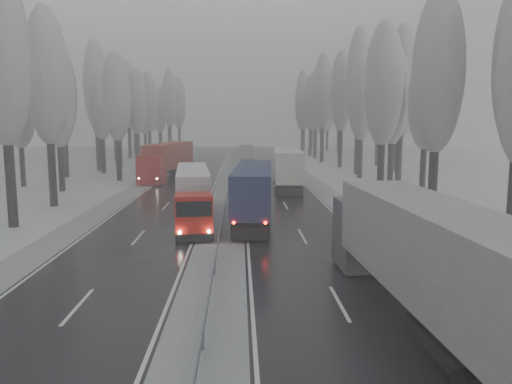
{
  "coord_description": "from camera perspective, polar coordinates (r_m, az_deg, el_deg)",
  "views": [
    {
      "loc": [
        1.23,
        -19.28,
        7.31
      ],
      "look_at": [
        2.43,
        17.08,
        2.2
      ],
      "focal_mm": 35.0,
      "sensor_mm": 36.0,
      "label": 1
    }
  ],
  "objects": [
    {
      "name": "truck_grey_tarp",
      "position": [
        19.01,
        18.57,
        -6.59
      ],
      "size": [
        3.61,
        17.85,
        4.55
      ],
      "rotation": [
        0.0,
        0.0,
        0.05
      ],
      "color": "#434448",
      "rests_on": "ground"
    },
    {
      "name": "tree_77",
      "position": [
        133.66,
        -11.01,
        8.68
      ],
      "size": [
        3.6,
        3.6,
        14.32
      ],
      "color": "black",
      "rests_on": "ground"
    },
    {
      "name": "tree_58",
      "position": [
        46.95,
        -22.79,
        12.02
      ],
      "size": [
        3.6,
        3.6,
        17.21
      ],
      "color": "black",
      "rests_on": "ground"
    },
    {
      "name": "ground",
      "position": [
        20.66,
        -5.3,
        -12.76
      ],
      "size": [
        260.0,
        260.0,
        0.0
      ],
      "primitive_type": "plane",
      "color": "white",
      "rests_on": "ground"
    },
    {
      "name": "tree_23",
      "position": [
        72.35,
        16.08,
        8.84
      ],
      "size": [
        3.6,
        3.6,
        13.55
      ],
      "color": "black",
      "rests_on": "ground"
    },
    {
      "name": "tree_70",
      "position": [
        100.09,
        -12.17,
        9.95
      ],
      "size": [
        3.6,
        3.6,
        17.09
      ],
      "color": "black",
      "rests_on": "ground"
    },
    {
      "name": "tree_20",
      "position": [
        57.01,
        15.38,
        10.56
      ],
      "size": [
        3.6,
        3.6,
        15.71
      ],
      "color": "black",
      "rests_on": "ground"
    },
    {
      "name": "tree_66",
      "position": [
        83.94,
        -15.46,
        9.43
      ],
      "size": [
        3.6,
        3.6,
        15.23
      ],
      "color": "black",
      "rests_on": "ground"
    },
    {
      "name": "tree_36",
      "position": [
        126.56,
        5.38,
        10.54
      ],
      "size": [
        3.6,
        3.6,
        20.23
      ],
      "color": "black",
      "rests_on": "ground"
    },
    {
      "name": "tree_71",
      "position": [
        105.01,
        -14.41,
        10.65
      ],
      "size": [
        3.6,
        3.6,
        19.61
      ],
      "color": "black",
      "rests_on": "ground"
    },
    {
      "name": "tree_21",
      "position": [
        61.61,
        16.35,
        12.05
      ],
      "size": [
        3.6,
        3.6,
        18.62
      ],
      "color": "black",
      "rests_on": "ground"
    },
    {
      "name": "median_slush",
      "position": [
        49.83,
        -3.28,
        -0.43
      ],
      "size": [
        3.0,
        200.0,
        0.04
      ],
      "primitive_type": "cube",
      "color": "#A8ABB0",
      "rests_on": "ground"
    },
    {
      "name": "tree_16",
      "position": [
        37.73,
        20.09,
        12.63
      ],
      "size": [
        3.6,
        3.6,
        16.53
      ],
      "color": "black",
      "rests_on": "ground"
    },
    {
      "name": "tree_27",
      "position": [
        87.85,
        13.85,
        10.41
      ],
      "size": [
        3.6,
        3.6,
        17.62
      ],
      "color": "black",
      "rests_on": "ground"
    },
    {
      "name": "truck_blue_box",
      "position": [
        37.26,
        -0.23,
        0.41
      ],
      "size": [
        3.51,
        16.09,
        4.1
      ],
      "rotation": [
        0.0,
        0.0,
        -0.06
      ],
      "color": "#1D2249",
      "rests_on": "ground"
    },
    {
      "name": "box_truck_distant",
      "position": [
        100.26,
        -1.11,
        4.67
      ],
      "size": [
        2.98,
        8.07,
        2.96
      ],
      "rotation": [
        0.0,
        0.0,
        -0.07
      ],
      "color": "#B9BBC0",
      "rests_on": "ground"
    },
    {
      "name": "tree_64",
      "position": [
        74.63,
        -17.28,
        9.67
      ],
      "size": [
        3.6,
        3.6,
        15.42
      ],
      "color": "black",
      "rests_on": "ground"
    },
    {
      "name": "tree_25",
      "position": [
        78.13,
        16.02,
        11.51
      ],
      "size": [
        3.6,
        3.6,
        19.44
      ],
      "color": "black",
      "rests_on": "ground"
    },
    {
      "name": "tree_68",
      "position": [
        90.23,
        -13.48,
        9.96
      ],
      "size": [
        3.6,
        3.6,
        16.65
      ],
      "color": "black",
      "rests_on": "ground"
    },
    {
      "name": "carriageway_right",
      "position": [
        49.98,
        2.75,
        -0.41
      ],
      "size": [
        7.5,
        200.0,
        0.03
      ],
      "primitive_type": "cube",
      "color": "black",
      "rests_on": "ground"
    },
    {
      "name": "tree_76",
      "position": [
        128.99,
        -8.82,
        9.96
      ],
      "size": [
        3.6,
        3.6,
        18.55
      ],
      "color": "black",
      "rests_on": "ground"
    },
    {
      "name": "tree_74",
      "position": [
        119.84,
        -9.87,
        10.44
      ],
      "size": [
        3.6,
        3.6,
        19.68
      ],
      "color": "black",
      "rests_on": "ground"
    },
    {
      "name": "tree_75",
      "position": [
        125.31,
        -13.81,
        9.91
      ],
      "size": [
        3.6,
        3.6,
        18.6
      ],
      "color": "black",
      "rests_on": "ground"
    },
    {
      "name": "tree_34",
      "position": [
        116.58,
        5.34,
        9.95
      ],
      "size": [
        3.6,
        3.6,
        17.63
      ],
      "color": "black",
      "rests_on": "ground"
    },
    {
      "name": "tree_60",
      "position": [
        56.79,
        -21.74,
        9.74
      ],
      "size": [
        3.6,
        3.6,
        14.84
      ],
      "color": "black",
      "rests_on": "ground"
    },
    {
      "name": "tree_35",
      "position": [
        122.01,
        9.46,
        9.98
      ],
      "size": [
        3.6,
        3.6,
        18.25
      ],
      "color": "black",
      "rests_on": "ground"
    },
    {
      "name": "tree_67",
      "position": [
        88.19,
        -15.76,
        10.12
      ],
      "size": [
        3.6,
        3.6,
        17.09
      ],
      "color": "black",
      "rests_on": "ground"
    },
    {
      "name": "truck_cream_box",
      "position": [
        54.95,
        3.51,
        3.05
      ],
      "size": [
        3.6,
        17.38,
        4.43
      ],
      "rotation": [
        0.0,
        0.0,
        -0.05
      ],
      "color": "#A9A595",
      "rests_on": "ground"
    },
    {
      "name": "tree_33",
      "position": [
        114.03,
        7.56,
        8.9
      ],
      "size": [
        3.6,
        3.6,
        14.33
      ],
      "color": "black",
      "rests_on": "ground"
    },
    {
      "name": "shoulder_right",
      "position": [
        50.62,
        8.34,
        -0.37
      ],
      "size": [
        2.4,
        200.0,
        0.04
      ],
      "primitive_type": "cube",
      "color": "#A8ABB0",
      "rests_on": "ground"
    },
    {
      "name": "tree_38",
      "position": [
        137.2,
        5.52,
        9.74
      ],
      "size": [
        3.6,
        3.6,
        17.97
      ],
      "color": "black",
      "rests_on": "ground"
    },
    {
      "name": "tree_19",
      "position": [
        53.75,
        18.86,
        9.82
      ],
      "size": [
        3.6,
        3.6,
        14.57
      ],
      "color": "black",
      "rests_on": "ground"
    },
    {
      "name": "tree_39",
      "position": [
        141.51,
        6.45,
        9.21
      ],
      "size": [
        3.6,
        3.6,
        16.19
      ],
      "color": "black",
      "rests_on": "ground"
    },
    {
      "name": "tree_32",
      "position": [
        109.65,
        6.28,
        9.97
      ],
      "size": [
        3.6,
        3.6,
        17.33
      ],
      "color": "black",
      "rests_on": "ground"
    },
    {
      "name": "tree_78",
      "position": [
        136.0,
        -9.99,
        10.1
      ],
      "size": [
        3.6,
        3.6,
        19.55
      ],
      "color": "black",
      "rests_on": "ground"
    },
    {
      "name": "tree_28",
      "position": [
        92.63,
        7.65,
        11.22
      ],
      "size": [
        3.6,
        3.6,
        19.62
      ],
      "color": "black",
      "rests_on": "ground"
    },
    {
      "name": "tree_30",
      "position": [
        102.23,
        6.85,
        10.3
      ],
      "size": [
        3.6,
        3.6,
        17.86
      ],
      "color": "black",
      "rests_on": "ground"
    },
    {
      "name": "tree_72",
      "position": [
        109.71,
        -12.64,
        9.08
      ],
      "size": [
        3.6,
        3.6,
        15.11
      ],
      "color": "black",
      "rests_on": "ground"
    },
    {
      "name": "tree_69",
      "position": [
        95.27,
        -15.93,
        10.79
      ],
      "size": [
        3.6,
        3.6,
        19.35
      ],
      "color": "black",
      "rests_on": "ground"
    },
    {
      "name": "tree_79",
      "position": [
        140.31,
        -10.88,
        9.36
      ],
      "size": [
        3.6,
        3.6,
        17.07
      ],
      "color": "black",
      "rests_on": "ground"
    },
    {
      "name": "truck_red_white",
      "position": [
        37.86,
        -7.23,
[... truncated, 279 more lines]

